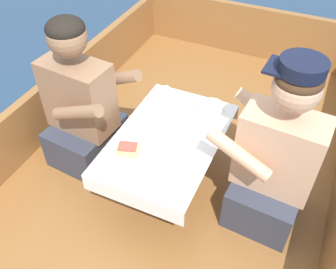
% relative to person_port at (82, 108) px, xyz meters
% --- Properties ---
extents(ground_plane, '(60.00, 60.00, 0.00)m').
position_rel_person_port_xyz_m(ground_plane, '(0.58, -0.10, -0.72)').
color(ground_plane, navy).
extents(boat_deck, '(1.98, 3.68, 0.32)m').
position_rel_person_port_xyz_m(boat_deck, '(0.58, -0.10, -0.56)').
color(boat_deck, brown).
rests_on(boat_deck, ground_plane).
extents(gunwale_port, '(0.06, 3.68, 0.39)m').
position_rel_person_port_xyz_m(gunwale_port, '(-0.38, -0.10, -0.20)').
color(gunwale_port, '#936033').
rests_on(gunwale_port, boat_deck).
extents(bow_coaming, '(1.86, 0.06, 0.45)m').
position_rel_person_port_xyz_m(bow_coaming, '(0.58, 1.71, -0.17)').
color(bow_coaming, '#936033').
rests_on(bow_coaming, boat_deck).
extents(cockpit_table, '(0.55, 0.86, 0.39)m').
position_rel_person_port_xyz_m(cockpit_table, '(0.58, -0.02, -0.05)').
color(cockpit_table, '#B2B2B7').
rests_on(cockpit_table, boat_deck).
extents(person_port, '(0.55, 0.48, 0.97)m').
position_rel_person_port_xyz_m(person_port, '(0.00, 0.00, 0.00)').
color(person_port, '#333847').
rests_on(person_port, boat_deck).
extents(person_starboard, '(0.54, 0.47, 1.00)m').
position_rel_person_port_xyz_m(person_starboard, '(1.15, 0.03, 0.02)').
color(person_starboard, '#333847').
rests_on(person_starboard, boat_deck).
extents(plate_sandwich, '(0.22, 0.22, 0.01)m').
position_rel_person_port_xyz_m(plate_sandwich, '(0.44, -0.22, -0.00)').
color(plate_sandwich, white).
rests_on(plate_sandwich, cockpit_table).
extents(plate_bread, '(0.21, 0.21, 0.01)m').
position_rel_person_port_xyz_m(plate_bread, '(0.43, 0.04, -0.00)').
color(plate_bread, white).
rests_on(plate_bread, cockpit_table).
extents(sandwich, '(0.13, 0.11, 0.05)m').
position_rel_person_port_xyz_m(sandwich, '(0.44, -0.22, 0.03)').
color(sandwich, tan).
rests_on(sandwich, plate_sandwich).
extents(bowl_port_near, '(0.11, 0.11, 0.04)m').
position_rel_person_port_xyz_m(bowl_port_near, '(0.38, 0.26, 0.02)').
color(bowl_port_near, white).
rests_on(bowl_port_near, cockpit_table).
extents(bowl_starboard_near, '(0.13, 0.13, 0.04)m').
position_rel_person_port_xyz_m(bowl_starboard_near, '(0.63, 0.03, 0.02)').
color(bowl_starboard_near, white).
rests_on(bowl_starboard_near, cockpit_table).
extents(bowl_center_far, '(0.11, 0.11, 0.04)m').
position_rel_person_port_xyz_m(bowl_center_far, '(0.76, -0.33, 0.02)').
color(bowl_center_far, white).
rests_on(bowl_center_far, cockpit_table).
extents(bowl_port_far, '(0.14, 0.14, 0.04)m').
position_rel_person_port_xyz_m(bowl_port_far, '(0.71, 0.31, 0.02)').
color(bowl_port_far, white).
rests_on(bowl_port_far, cockpit_table).
extents(coffee_cup_port, '(0.10, 0.07, 0.06)m').
position_rel_person_port_xyz_m(coffee_cup_port, '(0.66, -0.21, 0.03)').
color(coffee_cup_port, white).
rests_on(coffee_cup_port, cockpit_table).
extents(coffee_cup_starboard, '(0.10, 0.07, 0.06)m').
position_rel_person_port_xyz_m(coffee_cup_starboard, '(0.55, 0.20, 0.03)').
color(coffee_cup_starboard, white).
rests_on(coffee_cup_starboard, cockpit_table).
extents(utensil_fork_starboard, '(0.17, 0.05, 0.00)m').
position_rel_person_port_xyz_m(utensil_fork_starboard, '(0.66, 0.24, -0.00)').
color(utensil_fork_starboard, silver).
rests_on(utensil_fork_starboard, cockpit_table).
extents(utensil_spoon_center, '(0.13, 0.14, 0.01)m').
position_rel_person_port_xyz_m(utensil_spoon_center, '(0.76, 0.18, -0.00)').
color(utensil_spoon_center, silver).
rests_on(utensil_spoon_center, cockpit_table).
extents(utensil_spoon_starboard, '(0.10, 0.15, 0.01)m').
position_rel_person_port_xyz_m(utensil_spoon_starboard, '(0.39, 0.37, -0.00)').
color(utensil_spoon_starboard, silver).
rests_on(utensil_spoon_starboard, cockpit_table).
extents(utensil_knife_starboard, '(0.17, 0.01, 0.00)m').
position_rel_person_port_xyz_m(utensil_knife_starboard, '(0.47, 0.26, -0.00)').
color(utensil_knife_starboard, silver).
rests_on(utensil_knife_starboard, cockpit_table).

